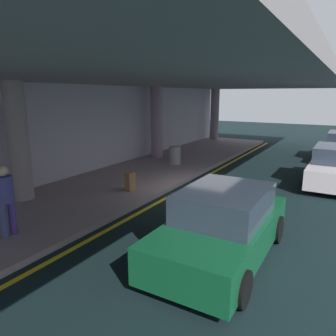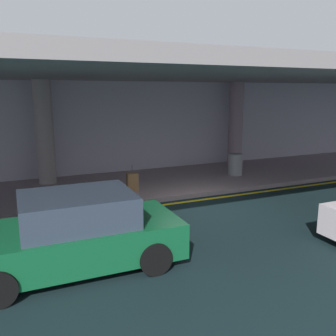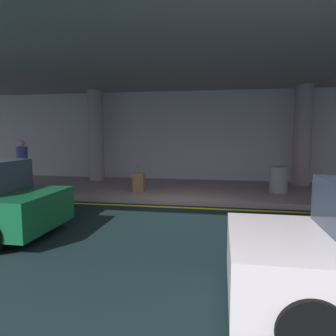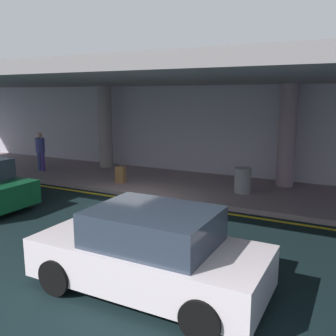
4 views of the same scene
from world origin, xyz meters
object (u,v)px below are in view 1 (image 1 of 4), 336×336
at_px(traveler_with_luggage, 5,196).
at_px(car_dark_green, 223,226).
at_px(support_column_center, 215,114).
at_px(trash_bin_steel, 175,155).
at_px(support_column_far_left, 18,142).
at_px(suitcase_upright_primary, 130,181).
at_px(support_column_left_mid, 157,122).

bearing_deg(traveler_with_luggage, car_dark_green, -117.90).
distance_m(support_column_center, traveler_with_luggage, 18.06).
relative_size(car_dark_green, trash_bin_steel, 4.82).
relative_size(support_column_far_left, suitcase_upright_primary, 4.06).
xyz_separation_m(support_column_far_left, traveler_with_luggage, (-1.92, -2.11, -0.86)).
bearing_deg(traveler_with_luggage, suitcase_upright_primary, -52.92).
relative_size(support_column_center, traveler_with_luggage, 2.17).
bearing_deg(support_column_far_left, trash_bin_steel, -13.58).
distance_m(support_column_far_left, support_column_left_mid, 8.00).
height_order(support_column_left_mid, traveler_with_luggage, support_column_left_mid).
distance_m(suitcase_upright_primary, trash_bin_steel, 4.54).
bearing_deg(support_column_left_mid, support_column_center, 0.00).
relative_size(support_column_left_mid, car_dark_green, 0.89).
height_order(support_column_center, trash_bin_steel, support_column_center).
bearing_deg(suitcase_upright_primary, trash_bin_steel, 0.55).
bearing_deg(support_column_center, trash_bin_steel, -169.54).
relative_size(traveler_with_luggage, trash_bin_steel, 1.98).
bearing_deg(traveler_with_luggage, trash_bin_steel, -46.44).
bearing_deg(trash_bin_steel, traveler_with_luggage, -177.17).
xyz_separation_m(support_column_left_mid, support_column_center, (8.00, 0.00, 0.00)).
bearing_deg(trash_bin_steel, support_column_center, 10.46).
relative_size(support_column_left_mid, support_column_center, 1.00).
bearing_deg(trash_bin_steel, support_column_left_mid, 57.43).
xyz_separation_m(car_dark_green, traveler_with_luggage, (-1.80, 4.61, 0.40)).
relative_size(support_column_left_mid, traveler_with_luggage, 2.17).
height_order(support_column_left_mid, car_dark_green, support_column_left_mid).
height_order(support_column_left_mid, support_column_center, same).
distance_m(support_column_far_left, support_column_center, 16.00).
height_order(suitcase_upright_primary, trash_bin_steel, suitcase_upright_primary).
bearing_deg(trash_bin_steel, car_dark_green, -144.39).
bearing_deg(trash_bin_steel, suitcase_upright_primary, -170.93).
distance_m(support_column_left_mid, suitcase_upright_primary, 6.23).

